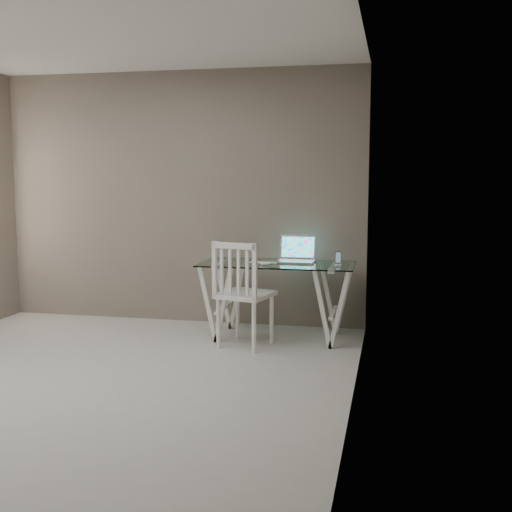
{
  "coord_description": "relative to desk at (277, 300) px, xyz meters",
  "views": [
    {
      "loc": [
        2.26,
        -4.38,
        1.6
      ],
      "look_at": [
        1.01,
        1.41,
        0.85
      ],
      "focal_mm": 45.0,
      "sensor_mm": 36.0,
      "label": 1
    }
  ],
  "objects": [
    {
      "name": "phone_dock",
      "position": [
        0.59,
        -0.0,
        0.4
      ],
      "size": [
        0.07,
        0.07,
        0.13
      ],
      "color": "white",
      "rests_on": "desk"
    },
    {
      "name": "desk",
      "position": [
        0.0,
        0.0,
        0.0
      ],
      "size": [
        1.5,
        0.7,
        0.75
      ],
      "color": "silver",
      "rests_on": "ground"
    },
    {
      "name": "room",
      "position": [
        -1.23,
        -1.69,
        1.33
      ],
      "size": [
        4.5,
        4.52,
        2.71
      ],
      "color": "#B2B0AA",
      "rests_on": "ground"
    },
    {
      "name": "keyboard",
      "position": [
        -0.14,
        -0.02,
        0.37
      ],
      "size": [
        0.29,
        0.12,
        0.01
      ],
      "primitive_type": "cube",
      "color": "silver",
      "rests_on": "desk"
    },
    {
      "name": "mouse",
      "position": [
        -0.09,
        -0.18,
        0.38
      ],
      "size": [
        0.1,
        0.06,
        0.03
      ],
      "primitive_type": "ellipsoid",
      "color": "silver",
      "rests_on": "desk"
    },
    {
      "name": "laptop",
      "position": [
        0.16,
        0.16,
        0.42
      ],
      "size": [
        0.36,
        0.31,
        0.25
      ],
      "color": "silver",
      "rests_on": "desk"
    },
    {
      "name": "chair",
      "position": [
        -0.26,
        -0.42,
        0.17
      ],
      "size": [
        0.56,
        0.56,
        1.0
      ],
      "rotation": [
        0.0,
        0.0,
        -0.26
      ],
      "color": "white",
      "rests_on": "ground"
    }
  ]
}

